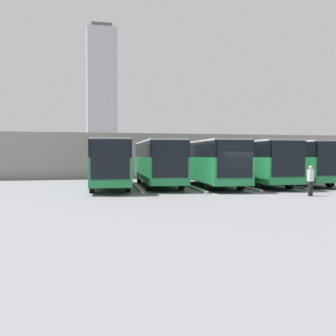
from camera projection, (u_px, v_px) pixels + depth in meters
name	position (u px, v px, depth m)	size (l,w,h in m)	color
ground_plane	(240.00, 193.00, 25.62)	(600.00, 600.00, 0.00)	slate
bus_0	(293.00, 161.00, 33.41)	(3.59, 11.98, 3.32)	#238447
curb_divider_0	(283.00, 185.00, 31.33)	(0.24, 7.53, 0.15)	#9E9E99
bus_1	(255.00, 161.00, 31.81)	(3.59, 11.98, 3.32)	#238447
curb_divider_1	(242.00, 186.00, 29.73)	(0.24, 7.53, 0.15)	#9E9E99
bus_2	(210.00, 161.00, 30.69)	(3.59, 11.98, 3.32)	#238447
curb_divider_2	(194.00, 188.00, 28.61)	(0.24, 7.53, 0.15)	#9E9E99
bus_3	(158.00, 161.00, 30.92)	(3.59, 11.98, 3.32)	#238447
curb_divider_3	(138.00, 187.00, 28.84)	(0.24, 7.53, 0.15)	#9E9E99
bus_4	(109.00, 161.00, 29.29)	(3.59, 11.98, 3.32)	#238447
pedestrian	(310.00, 180.00, 23.69)	(0.53, 0.53, 1.71)	black
station_building	(157.00, 155.00, 48.15)	(39.35, 16.20, 4.42)	gray
office_tower	(101.00, 93.00, 225.89)	(15.38, 15.38, 71.42)	#ADB2B7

